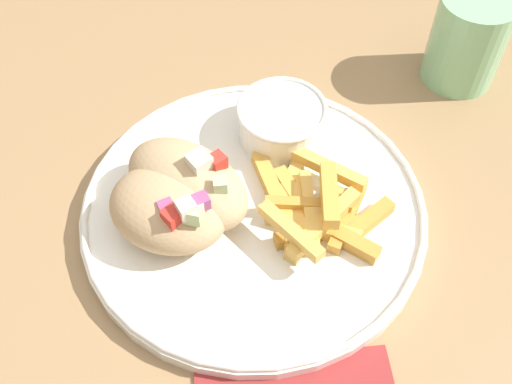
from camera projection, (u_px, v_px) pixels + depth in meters
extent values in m
cube|color=#9E7A51|center=(248.00, 184.00, 0.57)|extent=(1.44, 1.44, 0.04)
cylinder|color=white|center=(256.00, 210.00, 0.52)|extent=(0.30, 0.30, 0.01)
torus|color=white|center=(256.00, 204.00, 0.52)|extent=(0.30, 0.30, 0.01)
ellipsoid|color=tan|center=(169.00, 208.00, 0.48)|extent=(0.13, 0.12, 0.05)
cube|color=#B7D693|center=(193.00, 213.00, 0.45)|extent=(0.02, 0.02, 0.01)
cube|color=#A34C84|center=(167.00, 209.00, 0.46)|extent=(0.01, 0.01, 0.01)
cube|color=red|center=(173.00, 217.00, 0.45)|extent=(0.02, 0.02, 0.01)
cube|color=silver|center=(186.00, 209.00, 0.45)|extent=(0.02, 0.02, 0.01)
ellipsoid|color=tan|center=(187.00, 184.00, 0.50)|extent=(0.13, 0.13, 0.05)
cube|color=#B7D693|center=(220.00, 184.00, 0.47)|extent=(0.01, 0.01, 0.01)
cube|color=red|center=(217.00, 162.00, 0.48)|extent=(0.02, 0.02, 0.01)
cube|color=silver|center=(199.00, 163.00, 0.48)|extent=(0.02, 0.02, 0.02)
cube|color=#A34C84|center=(201.00, 202.00, 0.45)|extent=(0.01, 0.01, 0.01)
cube|color=#E5B251|center=(297.00, 214.00, 0.51)|extent=(0.03, 0.07, 0.01)
cube|color=gold|center=(321.00, 232.00, 0.50)|extent=(0.08, 0.02, 0.01)
cube|color=gold|center=(348.00, 217.00, 0.50)|extent=(0.05, 0.07, 0.01)
cube|color=gold|center=(299.00, 203.00, 0.51)|extent=(0.04, 0.08, 0.01)
cube|color=#E5B251|center=(313.00, 227.00, 0.50)|extent=(0.08, 0.05, 0.01)
cube|color=gold|center=(272.00, 187.00, 0.52)|extent=(0.03, 0.08, 0.01)
cube|color=gold|center=(347.00, 240.00, 0.49)|extent=(0.05, 0.05, 0.01)
cube|color=gold|center=(367.00, 222.00, 0.50)|extent=(0.05, 0.04, 0.01)
cube|color=#E5B251|center=(287.00, 187.00, 0.52)|extent=(0.04, 0.06, 0.01)
cube|color=#E5B251|center=(314.00, 223.00, 0.50)|extent=(0.06, 0.07, 0.01)
cube|color=#E5B251|center=(309.00, 210.00, 0.50)|extent=(0.01, 0.08, 0.01)
cube|color=#E5B251|center=(291.00, 231.00, 0.47)|extent=(0.05, 0.06, 0.01)
cube|color=#E5B251|center=(318.00, 211.00, 0.50)|extent=(0.04, 0.05, 0.01)
cube|color=#E5B251|center=(324.00, 223.00, 0.49)|extent=(0.07, 0.06, 0.01)
cube|color=gold|center=(308.00, 204.00, 0.50)|extent=(0.07, 0.02, 0.01)
cube|color=#E5B251|center=(327.00, 168.00, 0.52)|extent=(0.06, 0.06, 0.01)
cube|color=gold|center=(329.00, 195.00, 0.49)|extent=(0.02, 0.06, 0.01)
cylinder|color=white|center=(281.00, 122.00, 0.55)|extent=(0.08, 0.08, 0.03)
cylinder|color=beige|center=(282.00, 111.00, 0.54)|extent=(0.07, 0.07, 0.01)
torus|color=white|center=(282.00, 109.00, 0.54)|extent=(0.08, 0.08, 0.00)
cylinder|color=#8CCC93|center=(468.00, 40.00, 0.60)|extent=(0.08, 0.08, 0.09)
cylinder|color=silver|center=(464.00, 51.00, 0.61)|extent=(0.07, 0.07, 0.06)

